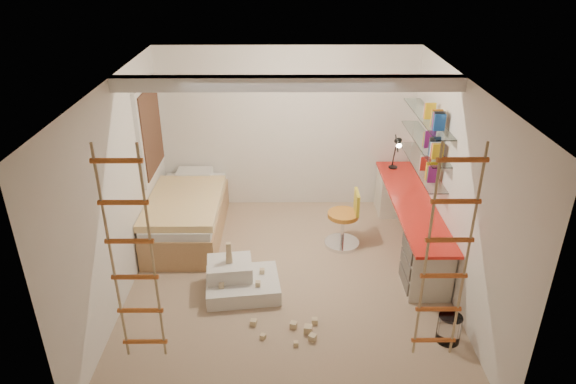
{
  "coord_description": "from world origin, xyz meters",
  "views": [
    {
      "loc": [
        -0.04,
        -5.45,
        3.97
      ],
      "look_at": [
        0.0,
        0.3,
        1.15
      ],
      "focal_mm": 32.0,
      "sensor_mm": 36.0,
      "label": 1
    }
  ],
  "objects_px": {
    "bed": "(188,215)",
    "swivel_chair": "(344,226)",
    "desk": "(409,221)",
    "play_platform": "(239,281)"
  },
  "relations": [
    {
      "from": "bed",
      "to": "swivel_chair",
      "type": "height_order",
      "value": "swivel_chair"
    },
    {
      "from": "swivel_chair",
      "to": "desk",
      "type": "bearing_deg",
      "value": -2.43
    },
    {
      "from": "bed",
      "to": "swivel_chair",
      "type": "distance_m",
      "value": 2.31
    },
    {
      "from": "desk",
      "to": "play_platform",
      "type": "distance_m",
      "value": 2.57
    },
    {
      "from": "play_platform",
      "to": "bed",
      "type": "bearing_deg",
      "value": 121.58
    },
    {
      "from": "desk",
      "to": "play_platform",
      "type": "bearing_deg",
      "value": -155.9
    },
    {
      "from": "bed",
      "to": "play_platform",
      "type": "distance_m",
      "value": 1.66
    },
    {
      "from": "desk",
      "to": "bed",
      "type": "bearing_deg",
      "value": 173.51
    },
    {
      "from": "swivel_chair",
      "to": "bed",
      "type": "bearing_deg",
      "value": 171.92
    },
    {
      "from": "swivel_chair",
      "to": "play_platform",
      "type": "height_order",
      "value": "swivel_chair"
    }
  ]
}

